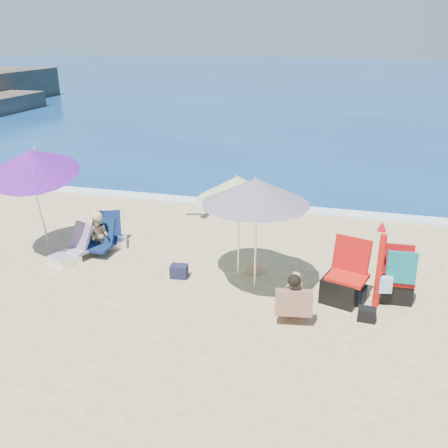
% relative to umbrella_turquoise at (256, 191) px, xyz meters
% --- Properties ---
extents(ground, '(120.00, 120.00, 0.00)m').
position_rel_umbrella_turquoise_xyz_m(ground, '(-0.29, -0.81, -1.81)').
color(ground, '#D8BC84').
rests_on(ground, ground).
extents(sea, '(120.00, 80.00, 0.12)m').
position_rel_umbrella_turquoise_xyz_m(sea, '(-0.29, 44.19, -1.86)').
color(sea, navy).
rests_on(sea, ground).
extents(foam, '(120.00, 0.50, 0.04)m').
position_rel_umbrella_turquoise_xyz_m(foam, '(-0.29, 4.29, -1.79)').
color(foam, white).
rests_on(foam, ground).
extents(umbrella_turquoise, '(1.93, 1.93, 2.05)m').
position_rel_umbrella_turquoise_xyz_m(umbrella_turquoise, '(0.00, 0.00, 0.00)').
color(umbrella_turquoise, white).
rests_on(umbrella_turquoise, ground).
extents(umbrella_striped, '(1.65, 1.65, 1.96)m').
position_rel_umbrella_turquoise_xyz_m(umbrella_striped, '(-0.39, 0.38, -0.09)').
color(umbrella_striped, white).
rests_on(umbrella_striped, ground).
extents(umbrella_blue, '(2.12, 2.16, 2.34)m').
position_rel_umbrella_turquoise_xyz_m(umbrella_blue, '(-4.42, 0.38, 0.11)').
color(umbrella_blue, silver).
rests_on(umbrella_blue, ground).
extents(furled_umbrella, '(0.20, 0.39, 1.41)m').
position_rel_umbrella_turquoise_xyz_m(furled_umbrella, '(2.06, -0.01, -1.03)').
color(furled_umbrella, red).
rests_on(furled_umbrella, ground).
extents(chair_navy, '(0.77, 0.83, 0.70)m').
position_rel_umbrella_turquoise_xyz_m(chair_navy, '(-3.29, 1.10, -1.62)').
color(chair_navy, '#100E4F').
rests_on(chair_navy, ground).
extents(chair_rainbow, '(0.79, 0.92, 0.69)m').
position_rel_umbrella_turquoise_xyz_m(chair_rainbow, '(-3.72, 0.25, -1.62)').
color(chair_rainbow, '#D2674A').
rests_on(chair_rainbow, ground).
extents(camp_chair_left, '(0.81, 0.76, 1.06)m').
position_rel_umbrella_turquoise_xyz_m(camp_chair_left, '(1.52, -0.01, -1.49)').
color(camp_chair_left, red).
rests_on(camp_chair_left, ground).
extents(camp_chair_right, '(0.58, 0.68, 0.96)m').
position_rel_umbrella_turquoise_xyz_m(camp_chair_right, '(2.38, 0.23, -1.46)').
color(camp_chair_right, red).
rests_on(camp_chair_right, ground).
extents(person_center, '(0.59, 0.57, 0.83)m').
position_rel_umbrella_turquoise_xyz_m(person_center, '(0.80, -0.83, -1.40)').
color(person_center, tan).
rests_on(person_center, ground).
extents(person_left, '(0.51, 0.64, 0.91)m').
position_rel_umbrella_turquoise_xyz_m(person_left, '(-3.31, 0.66, -1.39)').
color(person_left, tan).
rests_on(person_left, ground).
extents(bag_navy_a, '(0.33, 0.25, 0.24)m').
position_rel_umbrella_turquoise_xyz_m(bag_navy_a, '(-1.42, 0.09, -1.69)').
color(bag_navy_a, '#181B35').
rests_on(bag_navy_a, ground).
extents(bag_tan, '(0.29, 0.23, 0.23)m').
position_rel_umbrella_turquoise_xyz_m(bag_tan, '(-0.11, 0.59, -1.69)').
color(bag_tan, tan).
rests_on(bag_tan, ground).
extents(bag_navy_b, '(0.44, 0.37, 0.29)m').
position_rel_umbrella_turquoise_xyz_m(bag_navy_b, '(1.70, 0.01, -1.66)').
color(bag_navy_b, '#172234').
rests_on(bag_navy_b, ground).
extents(bag_black_b, '(0.29, 0.21, 0.21)m').
position_rel_umbrella_turquoise_xyz_m(bag_black_b, '(1.92, -0.54, -1.70)').
color(bag_black_b, black).
rests_on(bag_black_b, ground).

